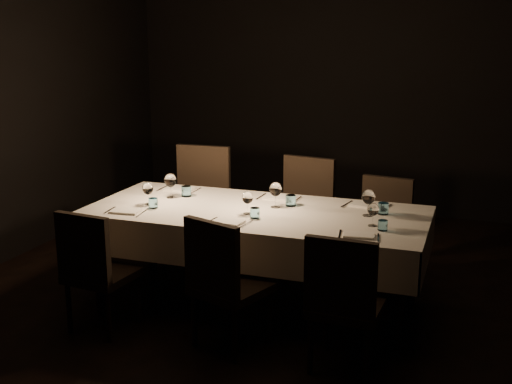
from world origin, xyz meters
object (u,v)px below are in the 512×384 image
(chair_near_right, at_px, (344,297))
(chair_far_right, at_px, (382,226))
(dining_table, at_px, (256,220))
(chair_far_center, at_px, (303,210))
(chair_near_center, at_px, (223,278))
(chair_far_left, at_px, (199,201))
(chair_near_left, at_px, (94,266))

(chair_near_right, xyz_separation_m, chair_far_right, (-0.00, 1.57, -0.00))
(dining_table, height_order, chair_far_right, chair_far_right)
(chair_near_right, bearing_deg, chair_far_center, -63.69)
(chair_near_center, distance_m, chair_far_left, 1.75)
(chair_near_center, relative_size, chair_far_right, 1.02)
(chair_near_center, bearing_deg, chair_far_center, -73.14)
(chair_near_left, distance_m, chair_near_center, 0.94)
(chair_near_center, bearing_deg, dining_table, -67.09)
(chair_near_center, relative_size, chair_far_left, 0.86)
(chair_far_center, bearing_deg, chair_far_left, -164.59)
(chair_near_center, bearing_deg, chair_far_right, -97.28)
(chair_near_left, bearing_deg, chair_near_right, -172.92)
(chair_near_right, distance_m, chair_far_center, 1.79)
(dining_table, xyz_separation_m, chair_near_center, (0.04, -0.75, -0.18))
(chair_near_left, relative_size, chair_near_right, 0.99)
(dining_table, relative_size, chair_far_left, 2.39)
(dining_table, distance_m, chair_far_right, 1.16)
(chair_near_right, bearing_deg, dining_table, -40.05)
(chair_far_right, bearing_deg, dining_table, -127.54)
(dining_table, height_order, chair_near_left, chair_near_left)
(chair_near_right, relative_size, chair_far_left, 0.85)
(chair_far_center, xyz_separation_m, chair_far_right, (0.70, -0.08, -0.05))
(chair_near_left, height_order, chair_far_center, chair_far_center)
(chair_near_left, xyz_separation_m, chair_far_left, (0.07, 1.57, 0.08))
(chair_far_right, bearing_deg, chair_near_right, -80.88)
(chair_far_center, bearing_deg, chair_near_left, -111.76)
(chair_near_center, height_order, chair_far_center, chair_far_center)
(chair_near_left, relative_size, chair_far_center, 0.89)
(chair_near_left, height_order, chair_far_left, chair_far_left)
(chair_near_left, xyz_separation_m, chair_near_right, (1.73, 0.02, 0.01))
(dining_table, relative_size, chair_far_right, 2.83)
(chair_near_center, distance_m, chair_far_center, 1.62)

